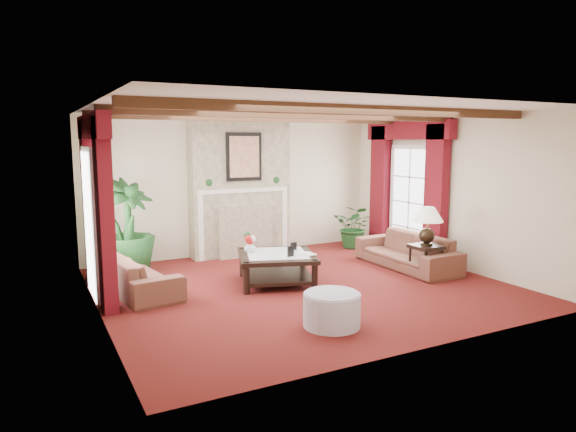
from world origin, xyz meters
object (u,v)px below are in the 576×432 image
sofa_right (407,245)px  side_table (426,261)px  potted_palm (128,248)px  coffee_table (277,269)px  ottoman (332,310)px  sofa_left (137,267)px

sofa_right → side_table: (-0.13, -0.64, -0.13)m
potted_palm → coffee_table: bearing=-39.4°
potted_palm → coffee_table: size_ratio=1.59×
potted_palm → coffee_table: potted_palm is taller
sofa_right → ottoman: size_ratio=2.94×
sofa_right → ottoman: sofa_right is taller
sofa_left → sofa_right: size_ratio=0.96×
side_table → ottoman: (-2.63, -1.24, -0.07)m
coffee_table → ottoman: coffee_table is taller
sofa_right → potted_palm: (-4.52, 1.78, 0.05)m
sofa_right → side_table: 0.66m
coffee_table → ottoman: bearing=-77.7°
potted_palm → coffee_table: (2.00, -1.64, -0.22)m
sofa_left → side_table: bearing=-114.8°
coffee_table → side_table: size_ratio=2.18×
coffee_table → sofa_right: bearing=15.7°
side_table → sofa_right: bearing=78.3°
sofa_right → side_table: sofa_right is taller
sofa_left → ottoman: (1.82, -2.58, -0.17)m
side_table → ottoman: size_ratio=0.77×
sofa_right → sofa_left: bearing=-98.3°
sofa_left → sofa_right: (4.58, -0.70, 0.03)m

